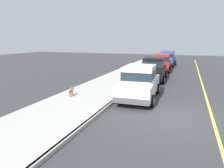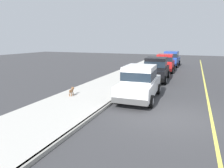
# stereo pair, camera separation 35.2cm
# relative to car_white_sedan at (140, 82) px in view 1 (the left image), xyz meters

# --- Properties ---
(ground_plane) EXTENTS (80.00, 80.00, 0.00)m
(ground_plane) POSITION_rel_car_white_sedan_xyz_m (2.08, -2.28, -0.98)
(ground_plane) COLOR #38383A
(curb) EXTENTS (0.16, 64.00, 0.14)m
(curb) POSITION_rel_car_white_sedan_xyz_m (-1.12, -2.28, -0.91)
(curb) COLOR gray
(curb) RESTS_ON ground
(sidewalk) EXTENTS (3.60, 64.00, 0.14)m
(sidewalk) POSITION_rel_car_white_sedan_xyz_m (-2.92, -2.28, -0.91)
(sidewalk) COLOR #B7B5AD
(sidewalk) RESTS_ON ground
(lane_centre_line) EXTENTS (0.12, 57.60, 0.01)m
(lane_centre_line) POSITION_rel_car_white_sedan_xyz_m (3.68, -2.28, -0.98)
(lane_centre_line) COLOR #E0D64C
(lane_centre_line) RESTS_ON ground
(car_white_sedan) EXTENTS (2.15, 4.66, 1.92)m
(car_white_sedan) POSITION_rel_car_white_sedan_xyz_m (0.00, 0.00, 0.00)
(car_white_sedan) COLOR white
(car_white_sedan) RESTS_ON ground
(car_black_sedan) EXTENTS (2.16, 4.67, 1.92)m
(car_black_sedan) POSITION_rel_car_white_sedan_xyz_m (-0.12, 5.87, 0.00)
(car_black_sedan) COLOR black
(car_black_sedan) RESTS_ON ground
(car_red_hatchback) EXTENTS (2.04, 3.85, 1.88)m
(car_red_hatchback) POSITION_rel_car_white_sedan_xyz_m (-0.08, 10.91, -0.01)
(car_red_hatchback) COLOR red
(car_red_hatchback) RESTS_ON ground
(car_blue_sedan) EXTENTS (2.12, 4.64, 1.92)m
(car_blue_sedan) POSITION_rel_car_white_sedan_xyz_m (-0.01, 16.16, 0.00)
(car_blue_sedan) COLOR #28479E
(car_blue_sedan) RESTS_ON ground
(dog_brown) EXTENTS (0.29, 0.75, 0.49)m
(dog_brown) POSITION_rel_car_white_sedan_xyz_m (-3.73, -1.30, -0.55)
(dog_brown) COLOR brown
(dog_brown) RESTS_ON sidewalk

